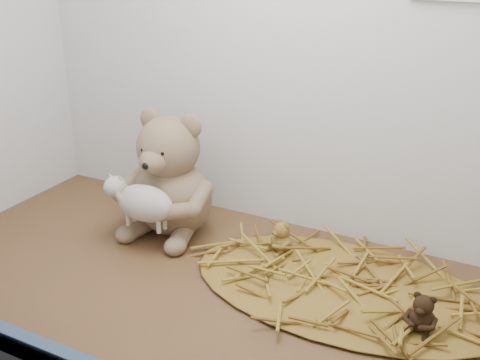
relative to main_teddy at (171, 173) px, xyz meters
The scene contains 6 objects.
alcove_shell 38.70cm from the main_teddy, 18.55° to the right, with size 120.40×60.20×90.40cm.
straw_bed 42.07cm from the main_teddy, ahead, with size 56.75×32.95×1.10cm, color brown.
main_teddy is the anchor object (origin of this frame).
toy_lamb 9.82cm from the main_teddy, 90.00° to the right, with size 15.89×9.70×10.27cm, color #BBB7A7, non-canonical shape.
mini_teddy_tan 26.40cm from the main_teddy, ahead, with size 5.25×5.54×6.51cm, color olive, non-canonical shape.
mini_teddy_brown 56.62cm from the main_teddy, 12.48° to the right, with size 5.34×5.63×6.62cm, color black, non-canonical shape.
Camera 1 is at (45.15, -78.77, 59.57)cm, focal length 45.00 mm.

